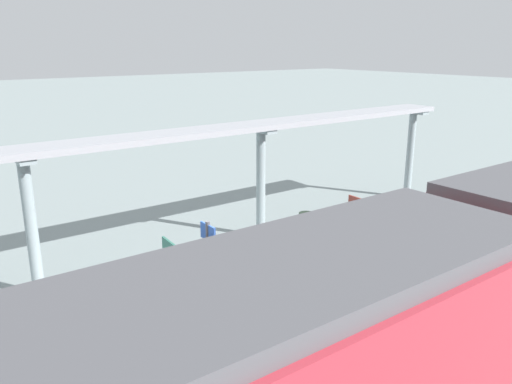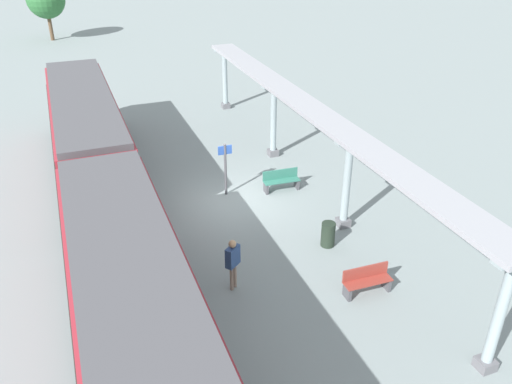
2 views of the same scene
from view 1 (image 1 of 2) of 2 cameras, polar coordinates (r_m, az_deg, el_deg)
ground_plane at (r=12.25m, az=-3.25°, el=-12.22°), size 176.00×176.00×0.00m
tactile_edge_strip at (r=10.11m, az=7.33°, el=-19.05°), size 0.53×26.53×0.01m
canopy_pillar_nearest at (r=20.72m, az=16.77°, el=4.08°), size 1.10×0.44×3.42m
canopy_pillar_second at (r=15.66m, az=0.54°, el=1.04°), size 1.10×0.44×3.42m
canopy_pillar_third at (r=12.97m, az=-23.74°, el=-3.59°), size 1.10×0.44×3.42m
canopy_beam at (r=13.60m, az=-10.65°, el=6.07°), size 1.20×21.84×0.16m
bench_near_end at (r=17.51m, az=12.27°, el=-2.12°), size 1.51×0.48×0.86m
bench_mid_platform at (r=13.56m, az=-8.53°, el=-7.39°), size 1.52×0.53×0.86m
trash_bin at (r=15.78m, az=5.62°, el=-3.86°), size 0.48×0.48×0.88m
platform_info_sign at (r=11.22m, az=-5.28°, el=-7.48°), size 0.56×0.10×2.20m
passenger_waiting_near_edge at (r=14.00m, az=19.33°, el=-4.56°), size 0.53×0.48×1.74m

